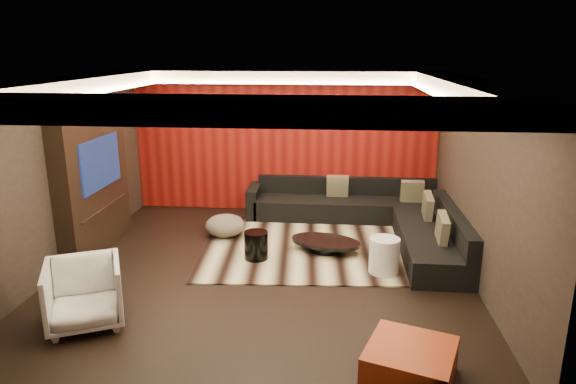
# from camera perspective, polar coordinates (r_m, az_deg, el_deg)

# --- Properties ---
(floor) EXTENTS (6.00, 6.00, 0.02)m
(floor) POSITION_cam_1_polar(r_m,az_deg,el_deg) (7.80, -2.64, -8.66)
(floor) COLOR black
(floor) RESTS_ON ground
(ceiling) EXTENTS (6.00, 6.00, 0.02)m
(ceiling) POSITION_cam_1_polar(r_m,az_deg,el_deg) (7.12, -2.93, 12.51)
(ceiling) COLOR silver
(ceiling) RESTS_ON ground
(wall_back) EXTENTS (6.00, 0.02, 2.80)m
(wall_back) POSITION_cam_1_polar(r_m,az_deg,el_deg) (10.25, -0.40, 5.55)
(wall_back) COLOR black
(wall_back) RESTS_ON ground
(wall_left) EXTENTS (0.02, 6.00, 2.80)m
(wall_left) POSITION_cam_1_polar(r_m,az_deg,el_deg) (8.30, -23.82, 1.79)
(wall_left) COLOR black
(wall_left) RESTS_ON ground
(wall_right) EXTENTS (0.02, 6.00, 2.80)m
(wall_right) POSITION_cam_1_polar(r_m,az_deg,el_deg) (7.53, 20.55, 0.82)
(wall_right) COLOR black
(wall_right) RESTS_ON ground
(red_feature_wall) EXTENTS (5.98, 0.05, 2.78)m
(red_feature_wall) POSITION_cam_1_polar(r_m,az_deg,el_deg) (10.21, -0.43, 5.51)
(red_feature_wall) COLOR #6B0C0A
(red_feature_wall) RESTS_ON ground
(soffit_back) EXTENTS (6.00, 0.60, 0.22)m
(soffit_back) POSITION_cam_1_polar(r_m,az_deg,el_deg) (9.80, -0.61, 12.68)
(soffit_back) COLOR silver
(soffit_back) RESTS_ON ground
(soffit_front) EXTENTS (6.00, 0.60, 0.22)m
(soffit_front) POSITION_cam_1_polar(r_m,az_deg,el_deg) (4.48, -7.91, 9.00)
(soffit_front) COLOR silver
(soffit_front) RESTS_ON ground
(soffit_left) EXTENTS (0.60, 4.80, 0.22)m
(soffit_left) POSITION_cam_1_polar(r_m,az_deg,el_deg) (7.97, -22.87, 10.80)
(soffit_left) COLOR silver
(soffit_left) RESTS_ON ground
(soffit_right) EXTENTS (0.60, 4.80, 0.22)m
(soffit_right) POSITION_cam_1_polar(r_m,az_deg,el_deg) (7.25, 19.13, 10.79)
(soffit_right) COLOR silver
(soffit_right) RESTS_ON ground
(cove_back) EXTENTS (4.80, 0.08, 0.04)m
(cove_back) POSITION_cam_1_polar(r_m,az_deg,el_deg) (9.47, -0.82, 12.03)
(cove_back) COLOR #FFD899
(cove_back) RESTS_ON ground
(cove_front) EXTENTS (4.80, 0.08, 0.04)m
(cove_front) POSITION_cam_1_polar(r_m,az_deg,el_deg) (4.82, -6.95, 8.42)
(cove_front) COLOR #FFD899
(cove_front) RESTS_ON ground
(cove_left) EXTENTS (0.08, 4.80, 0.04)m
(cove_left) POSITION_cam_1_polar(r_m,az_deg,el_deg) (7.83, -20.56, 10.30)
(cove_left) COLOR #FFD899
(cove_left) RESTS_ON ground
(cove_right) EXTENTS (0.08, 4.80, 0.04)m
(cove_right) POSITION_cam_1_polar(r_m,az_deg,el_deg) (7.18, 16.39, 10.26)
(cove_right) COLOR #FFD899
(cove_right) RESTS_ON ground
(tv_surround) EXTENTS (0.30, 2.00, 2.20)m
(tv_surround) POSITION_cam_1_polar(r_m,az_deg,el_deg) (8.81, -20.85, 0.83)
(tv_surround) COLOR black
(tv_surround) RESTS_ON ground
(tv_screen) EXTENTS (0.04, 1.30, 0.80)m
(tv_screen) POSITION_cam_1_polar(r_m,az_deg,el_deg) (8.67, -20.12, 3.05)
(tv_screen) COLOR black
(tv_screen) RESTS_ON ground
(tv_shelf) EXTENTS (0.04, 1.60, 0.04)m
(tv_shelf) POSITION_cam_1_polar(r_m,az_deg,el_deg) (8.85, -19.67, -1.69)
(tv_shelf) COLOR black
(tv_shelf) RESTS_ON ground
(rug) EXTENTS (4.18, 3.24, 0.02)m
(rug) POSITION_cam_1_polar(r_m,az_deg,el_deg) (8.66, 4.06, -6.00)
(rug) COLOR beige
(rug) RESTS_ON floor
(coffee_table) EXTENTS (1.43, 1.43, 0.19)m
(coffee_table) POSITION_cam_1_polar(r_m,az_deg,el_deg) (8.39, 4.19, -5.96)
(coffee_table) COLOR black
(coffee_table) RESTS_ON rug
(drum_stool) EXTENTS (0.47, 0.47, 0.44)m
(drum_stool) POSITION_cam_1_polar(r_m,az_deg,el_deg) (8.06, -3.56, -5.92)
(drum_stool) COLOR black
(drum_stool) RESTS_ON rug
(striped_pouf) EXTENTS (0.86, 0.86, 0.38)m
(striped_pouf) POSITION_cam_1_polar(r_m,az_deg,el_deg) (9.07, -7.00, -3.71)
(striped_pouf) COLOR #B7A88E
(striped_pouf) RESTS_ON rug
(white_side_table) EXTENTS (0.48, 0.48, 0.55)m
(white_side_table) POSITION_cam_1_polar(r_m,az_deg,el_deg) (7.68, 10.64, -7.00)
(white_side_table) COLOR silver
(white_side_table) RESTS_ON floor
(orange_ottoman) EXTENTS (1.05, 1.05, 0.37)m
(orange_ottoman) POSITION_cam_1_polar(r_m,az_deg,el_deg) (5.50, 13.40, -18.06)
(orange_ottoman) COLOR maroon
(orange_ottoman) RESTS_ON floor
(armchair) EXTENTS (1.13, 1.14, 0.79)m
(armchair) POSITION_cam_1_polar(r_m,az_deg,el_deg) (6.65, -21.71, -10.47)
(armchair) COLOR silver
(armchair) RESTS_ON floor
(sectional_sofa) EXTENTS (3.65, 3.50, 0.75)m
(sectional_sofa) POSITION_cam_1_polar(r_m,az_deg,el_deg) (9.40, 9.49, -2.78)
(sectional_sofa) COLOR black
(sectional_sofa) RESTS_ON floor
(throw_pillows) EXTENTS (1.82, 2.68, 0.50)m
(throw_pillows) POSITION_cam_1_polar(r_m,az_deg,el_deg) (9.19, 12.50, -1.03)
(throw_pillows) COLOR #BCB58A
(throw_pillows) RESTS_ON sectional_sofa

